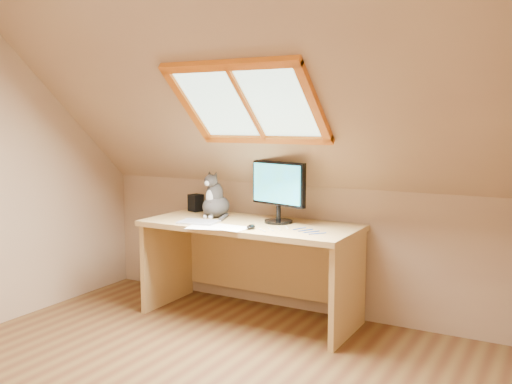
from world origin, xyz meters
The scene contains 9 objects.
room_shell centered at (0.00, -0.09, 1.43)m, with size 3.52×3.52×2.41m.
desk centered at (-0.18, 1.45, 0.52)m, with size 1.63×0.71×0.74m.
monitor centered at (0.01, 1.48, 1.01)m, with size 0.49×0.21×0.46m.
cat centered at (-0.54, 1.46, 0.88)m, with size 0.24×0.28×0.38m.
desk_speaker centered at (-0.84, 1.63, 0.81)m, with size 0.10×0.10×0.14m, color black.
graphics_tablet centered at (-0.51, 1.19, 0.75)m, with size 0.29×0.20×0.01m, color #B2B2B7.
mouse centered at (-0.05, 1.17, 0.76)m, with size 0.06×0.10×0.03m, color black.
papers centered at (-0.29, 1.12, 0.74)m, with size 0.33×0.27×0.00m.
cables centered at (0.25, 1.26, 0.75)m, with size 0.51×0.26×0.01m.
Camera 1 is at (1.91, -2.29, 1.51)m, focal length 40.00 mm.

